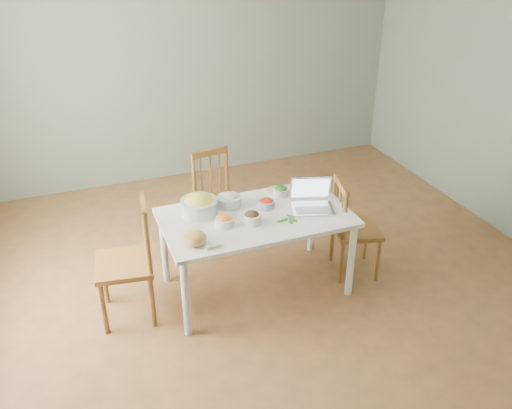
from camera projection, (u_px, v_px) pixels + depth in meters
name	position (u px, v px, depth m)	size (l,w,h in m)	color
floor	(274.00, 284.00, 4.79)	(5.00, 5.00, 0.00)	brown
wall_back	(191.00, 63.00, 6.20)	(5.00, 0.00, 2.70)	slate
dining_table	(256.00, 252.00, 4.59)	(1.52, 0.86, 0.71)	white
chair_far	(220.00, 201.00, 5.18)	(0.41, 0.39, 0.92)	#5B3312
chair_left	(124.00, 261.00, 4.20)	(0.45, 0.43, 1.02)	#5B3312
chair_right	(357.00, 227.00, 4.76)	(0.40, 0.38, 0.90)	#5B3312
bread_boule	(195.00, 238.00, 4.00)	(0.17, 0.17, 0.11)	tan
butter_stick	(213.00, 247.00, 3.98)	(0.10, 0.03, 0.03)	#F9EFC0
bowl_squash	(199.00, 205.00, 4.40)	(0.30, 0.30, 0.17)	#E8C551
bowl_carrot	(225.00, 221.00, 4.26)	(0.15, 0.15, 0.09)	orange
bowl_onion	(229.00, 200.00, 4.54)	(0.20, 0.20, 0.11)	white
bowl_mushroom	(252.00, 218.00, 4.29)	(0.15, 0.15, 0.10)	black
bowl_redpep	(266.00, 203.00, 4.51)	(0.14, 0.14, 0.08)	red
bowl_broccoli	(281.00, 191.00, 4.71)	(0.14, 0.14, 0.09)	#1C4517
flatbread	(277.00, 191.00, 4.78)	(0.19, 0.19, 0.02)	beige
basil_bunch	(286.00, 219.00, 4.34)	(0.19, 0.19, 0.02)	#225D18
laptop	(313.00, 197.00, 4.45)	(0.34, 0.30, 0.24)	silver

